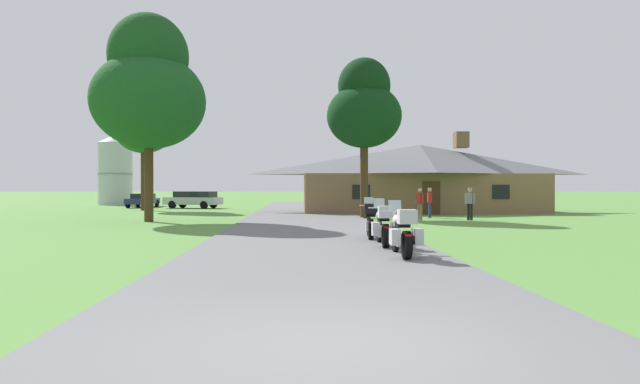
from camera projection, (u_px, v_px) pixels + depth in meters
ground_plane at (305, 223)px, 25.37m from camera, size 500.00×500.00×0.00m
asphalt_driveway at (306, 225)px, 23.37m from camera, size 6.40×80.00×0.06m
motorcycle_white_nearest_to_camera at (403, 233)px, 12.46m from camera, size 0.72×2.08×1.30m
motorcycle_silver_second_in_row at (383, 226)px, 14.83m from camera, size 0.75×2.08×1.30m
motorcycle_blue_farthest_in_row at (370, 221)px, 17.15m from camera, size 0.68×2.08×1.30m
stone_lodge at (420, 178)px, 36.84m from camera, size 16.93×6.62×5.56m
bystander_red_shirt_near_lodge at (430, 201)px, 29.90m from camera, size 0.25×0.55×1.69m
bystander_red_shirt_beside_signpost at (420, 202)px, 27.41m from camera, size 0.32×0.53×1.67m
bystander_gray_shirt_by_tree at (470, 202)px, 27.60m from camera, size 0.40×0.43×1.69m
tree_left_near at (149, 88)px, 26.36m from camera, size 5.57×5.57×10.30m
tree_left_far at (144, 122)px, 40.00m from camera, size 4.40×4.40×9.58m
tree_by_lodge_front at (364, 108)px, 29.51m from camera, size 4.14×4.14×8.87m
metal_silo_distant at (115, 170)px, 53.77m from camera, size 3.40×3.40×7.05m
parked_silver_suv_far_left at (194, 199)px, 44.17m from camera, size 4.94×3.11×1.40m
parked_navy_sedan_far_left at (143, 200)px, 46.27m from camera, size 1.99×4.24×1.20m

